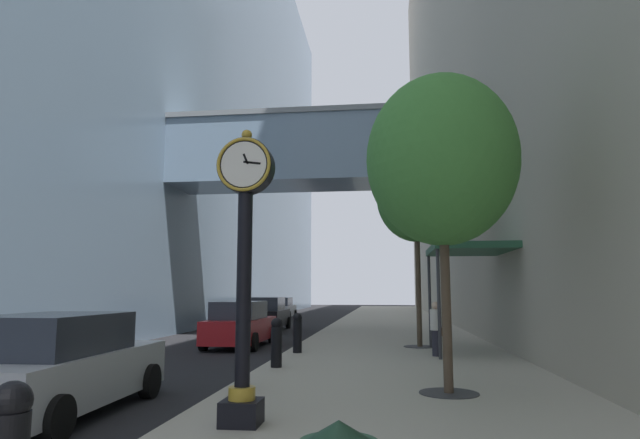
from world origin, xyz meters
name	(u,v)px	position (x,y,z in m)	size (l,w,h in m)	color
ground_plane	(326,330)	(0.00, 27.00, 0.00)	(110.00, 110.00, 0.00)	black
sidewalk_right	(392,326)	(3.51, 30.00, 0.07)	(7.01, 80.00, 0.14)	#ADA593
building_block_left	(161,49)	(-11.18, 29.96, 17.80)	(23.06, 80.00, 35.71)	#758EA8
street_clock	(244,258)	(1.13, 6.03, 2.51)	(0.84, 0.55, 4.32)	black
bollard_third	(243,357)	(0.44, 8.62, 0.78)	(0.29, 0.29, 1.22)	black
bollard_fourth	(277,341)	(0.44, 11.86, 0.78)	(0.29, 0.29, 1.22)	black
bollard_fifth	(297,332)	(0.44, 15.10, 0.78)	(0.29, 0.29, 1.22)	black
street_tree_near	(442,160)	(4.33, 8.82, 4.58)	(2.95, 2.95, 6.14)	#333335
street_tree_mid_near	(416,197)	(4.33, 17.33, 5.35)	(2.82, 2.82, 6.86)	#333335
pedestrian_walking	(436,328)	(4.67, 14.70, 0.97)	(0.49, 0.40, 1.58)	#23232D
storefront_awning	(467,251)	(5.77, 15.58, 3.28)	(2.40, 3.60, 3.30)	#235138
car_black_near	(267,314)	(-3.04, 26.31, 0.84)	(2.19, 4.58, 1.73)	black
car_silver_mid	(57,366)	(-2.19, 6.80, 0.80)	(2.17, 4.58, 1.65)	#B7BABF
car_red_far	(240,325)	(-2.18, 17.97, 0.81)	(1.99, 4.53, 1.66)	#AD191E
car_white_trailing	(281,308)	(-4.63, 38.13, 0.78)	(2.01, 4.41, 1.59)	silver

